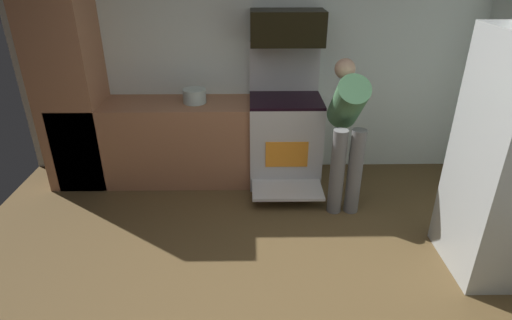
{
  "coord_description": "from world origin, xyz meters",
  "views": [
    {
      "loc": [
        -0.03,
        -2.25,
        2.31
      ],
      "look_at": [
        0.0,
        0.3,
        1.05
      ],
      "focal_mm": 29.26,
      "sensor_mm": 36.0,
      "label": 1
    }
  ],
  "objects_px": {
    "oven_range": "(284,137)",
    "person_cook": "(347,125)",
    "microwave": "(287,28)",
    "stock_pot": "(195,96)"
  },
  "relations": [
    {
      "from": "oven_range",
      "to": "person_cook",
      "type": "height_order",
      "value": "oven_range"
    },
    {
      "from": "person_cook",
      "to": "stock_pot",
      "type": "xyz_separation_m",
      "value": [
        -1.5,
        0.56,
        0.12
      ]
    },
    {
      "from": "stock_pot",
      "to": "oven_range",
      "type": "bearing_deg",
      "value": -0.95
    },
    {
      "from": "microwave",
      "to": "oven_range",
      "type": "bearing_deg",
      "value": -90.0
    },
    {
      "from": "oven_range",
      "to": "person_cook",
      "type": "relative_size",
      "value": 1.04
    },
    {
      "from": "oven_range",
      "to": "person_cook",
      "type": "xyz_separation_m",
      "value": [
        0.54,
        -0.55,
        0.35
      ]
    },
    {
      "from": "oven_range",
      "to": "person_cook",
      "type": "distance_m",
      "value": 0.85
    },
    {
      "from": "microwave",
      "to": "person_cook",
      "type": "xyz_separation_m",
      "value": [
        0.54,
        -0.64,
        -0.8
      ]
    },
    {
      "from": "microwave",
      "to": "stock_pot",
      "type": "distance_m",
      "value": 1.18
    },
    {
      "from": "oven_range",
      "to": "microwave",
      "type": "xyz_separation_m",
      "value": [
        -0.0,
        0.1,
        1.15
      ]
    }
  ]
}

